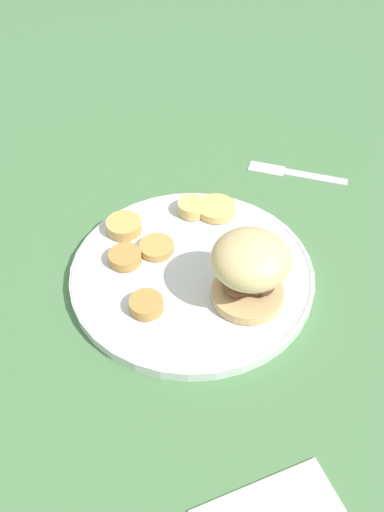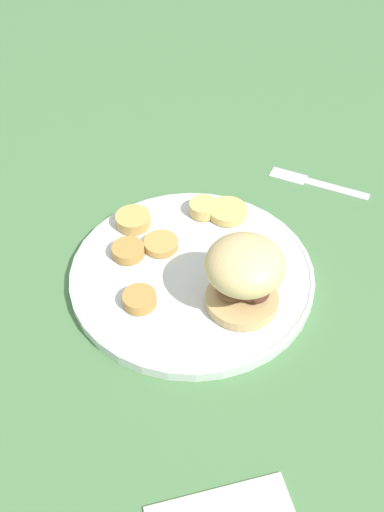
% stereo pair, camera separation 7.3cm
% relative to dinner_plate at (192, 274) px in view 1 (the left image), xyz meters
% --- Properties ---
extents(ground_plane, '(4.00, 4.00, 0.00)m').
position_rel_dinner_plate_xyz_m(ground_plane, '(0.00, 0.00, -0.01)').
color(ground_plane, '#4C7A47').
extents(dinner_plate, '(0.31, 0.31, 0.02)m').
position_rel_dinner_plate_xyz_m(dinner_plate, '(0.00, 0.00, 0.00)').
color(dinner_plate, silver).
rests_on(dinner_plate, ground_plane).
extents(sandwich, '(0.10, 0.09, 0.09)m').
position_rel_dinner_plate_xyz_m(sandwich, '(0.01, 0.08, 0.06)').
color(sandwich, tan).
rests_on(sandwich, dinner_plate).
extents(potato_round_0, '(0.05, 0.05, 0.01)m').
position_rel_dinner_plate_xyz_m(potato_round_0, '(-0.03, -0.11, 0.01)').
color(potato_round_0, tan).
rests_on(potato_round_0, dinner_plate).
extents(potato_round_1, '(0.04, 0.04, 0.01)m').
position_rel_dinner_plate_xyz_m(potato_round_1, '(-0.01, -0.06, 0.01)').
color(potato_round_1, tan).
rests_on(potato_round_1, dinner_plate).
extents(potato_round_2, '(0.04, 0.04, 0.02)m').
position_rel_dinner_plate_xyz_m(potato_round_2, '(-0.10, -0.05, 0.02)').
color(potato_round_2, '#DBB766').
rests_on(potato_round_2, dinner_plate).
extents(potato_round_3, '(0.04, 0.04, 0.01)m').
position_rel_dinner_plate_xyz_m(potato_round_3, '(0.02, -0.08, 0.01)').
color(potato_round_3, '#BC8942').
rests_on(potato_round_3, dinner_plate).
extents(potato_round_4, '(0.05, 0.05, 0.01)m').
position_rel_dinner_plate_xyz_m(potato_round_4, '(-0.11, -0.01, 0.01)').
color(potato_round_4, '#DBB766').
rests_on(potato_round_4, dinner_plate).
extents(potato_round_5, '(0.04, 0.04, 0.01)m').
position_rel_dinner_plate_xyz_m(potato_round_5, '(0.08, -0.02, 0.01)').
color(potato_round_5, '#BC8942').
rests_on(potato_round_5, dinner_plate).
extents(fork, '(0.04, 0.15, 0.00)m').
position_rel_dinner_plate_xyz_m(fork, '(-0.26, 0.06, -0.01)').
color(fork, silver).
rests_on(fork, ground_plane).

